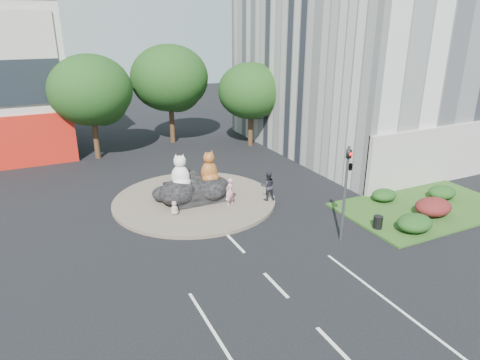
# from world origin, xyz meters

# --- Properties ---
(ground) EXTENTS (120.00, 120.00, 0.00)m
(ground) POSITION_xyz_m (0.00, 0.00, 0.00)
(ground) COLOR black
(ground) RESTS_ON ground
(roundabout_island) EXTENTS (10.00, 10.00, 0.20)m
(roundabout_island) POSITION_xyz_m (0.00, 10.00, 0.10)
(roundabout_island) COLOR brown
(roundabout_island) RESTS_ON ground
(rock_plinth) EXTENTS (3.20, 2.60, 0.90)m
(rock_plinth) POSITION_xyz_m (0.00, 10.00, 0.65)
(rock_plinth) COLOR black
(rock_plinth) RESTS_ON roundabout_island
(grass_verge) EXTENTS (10.00, 6.00, 0.12)m
(grass_verge) POSITION_xyz_m (12.00, 3.00, 0.06)
(grass_verge) COLOR #284517
(grass_verge) RESTS_ON ground
(tree_left) EXTENTS (6.46, 6.46, 8.27)m
(tree_left) POSITION_xyz_m (-3.93, 22.06, 5.25)
(tree_left) COLOR #382314
(tree_left) RESTS_ON ground
(tree_mid) EXTENTS (6.84, 6.84, 8.76)m
(tree_mid) POSITION_xyz_m (3.07, 24.06, 5.56)
(tree_mid) COLOR #382314
(tree_mid) RESTS_ON ground
(tree_right) EXTENTS (5.70, 5.70, 7.30)m
(tree_right) POSITION_xyz_m (9.07, 20.06, 4.63)
(tree_right) COLOR #382314
(tree_right) RESTS_ON ground
(hedge_near_green) EXTENTS (2.00, 1.60, 0.90)m
(hedge_near_green) POSITION_xyz_m (9.00, 1.00, 0.57)
(hedge_near_green) COLOR #183811
(hedge_near_green) RESTS_ON grass_verge
(hedge_red) EXTENTS (2.20, 1.76, 0.99)m
(hedge_red) POSITION_xyz_m (11.50, 2.00, 0.61)
(hedge_red) COLOR #441212
(hedge_red) RESTS_ON grass_verge
(hedge_mid_green) EXTENTS (1.80, 1.44, 0.81)m
(hedge_mid_green) POSITION_xyz_m (14.00, 3.50, 0.53)
(hedge_mid_green) COLOR #183811
(hedge_mid_green) RESTS_ON grass_verge
(hedge_back_green) EXTENTS (1.60, 1.28, 0.72)m
(hedge_back_green) POSITION_xyz_m (10.50, 4.80, 0.48)
(hedge_back_green) COLOR #183811
(hedge_back_green) RESTS_ON grass_verge
(traffic_light) EXTENTS (0.44, 1.24, 5.00)m
(traffic_light) POSITION_xyz_m (5.10, 2.00, 3.62)
(traffic_light) COLOR #595B60
(traffic_light) RESTS_ON ground
(street_lamp) EXTENTS (2.34, 0.22, 8.06)m
(street_lamp) POSITION_xyz_m (12.82, 8.00, 4.55)
(street_lamp) COLOR #595B60
(street_lamp) RESTS_ON ground
(cat_white) EXTENTS (1.61, 1.52, 2.11)m
(cat_white) POSITION_xyz_m (-0.85, 9.95, 2.16)
(cat_white) COLOR silver
(cat_white) RESTS_ON rock_plinth
(cat_tabby) EXTENTS (1.34, 1.19, 2.06)m
(cat_tabby) POSITION_xyz_m (1.02, 10.00, 2.13)
(cat_tabby) COLOR #AE5624
(cat_tabby) RESTS_ON rock_plinth
(kitten_calico) EXTENTS (0.66, 0.65, 0.83)m
(kitten_calico) POSITION_xyz_m (-1.80, 8.34, 0.61)
(kitten_calico) COLOR silver
(kitten_calico) RESTS_ON roundabout_island
(kitten_white) EXTENTS (0.69, 0.69, 0.87)m
(kitten_white) POSITION_xyz_m (1.68, 8.92, 0.64)
(kitten_white) COLOR white
(kitten_white) RESTS_ON roundabout_island
(pedestrian_pink) EXTENTS (0.73, 0.65, 1.68)m
(pedestrian_pink) POSITION_xyz_m (1.60, 8.20, 1.04)
(pedestrian_pink) COLOR #CC8492
(pedestrian_pink) RESTS_ON roundabout_island
(pedestrian_dark) EXTENTS (1.05, 0.91, 1.82)m
(pedestrian_dark) POSITION_xyz_m (4.00, 7.86, 1.11)
(pedestrian_dark) COLOR #22212A
(pedestrian_dark) RESTS_ON roundabout_island
(litter_bin) EXTENTS (0.66, 0.66, 0.69)m
(litter_bin) POSITION_xyz_m (7.50, 2.08, 0.47)
(litter_bin) COLOR black
(litter_bin) RESTS_ON grass_verge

